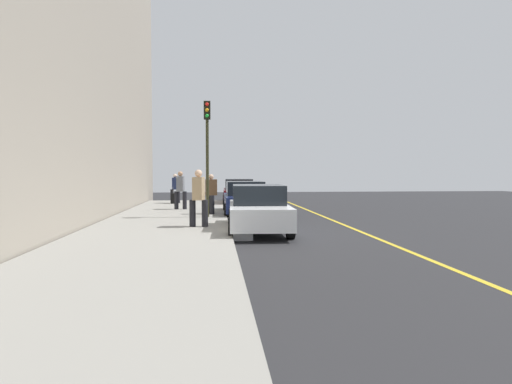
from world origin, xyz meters
TOP-DOWN VIEW (x-y plane):
  - ground_plane at (0.00, 0.00)m, footprint 56.00×56.00m
  - sidewalk at (0.00, -3.30)m, footprint 28.00×4.60m
  - lane_stripe_centre at (0.00, 3.20)m, footprint 28.00×0.14m
  - snow_bank_curb at (-0.52, -0.70)m, footprint 4.05×0.56m
  - parked_car_maroon at (-12.42, -0.05)m, footprint 4.63×1.99m
  - parked_car_navy at (-5.61, -0.15)m, footprint 4.37×1.91m
  - parked_car_white at (-0.22, -0.10)m, footprint 4.45×2.02m
  - pedestrian_brown_coat at (-4.93, -1.64)m, footprint 0.55×0.51m
  - pedestrian_navy_coat at (-11.55, -3.75)m, footprint 0.48×0.55m
  - pedestrian_tan_coat at (-0.65, -2.01)m, footprint 0.55×0.61m
  - pedestrian_grey_coat at (-7.40, -3.12)m, footprint 0.52×0.60m
  - traffic_light_pole at (-3.68, -1.77)m, footprint 0.35×0.26m
  - rolling_suitcase at (-11.16, -3.85)m, footprint 0.34×0.22m

SIDE VIEW (x-z plane):
  - ground_plane at x=0.00m, z-range 0.00..0.00m
  - lane_stripe_centre at x=0.00m, z-range 0.00..0.01m
  - sidewalk at x=0.00m, z-range 0.00..0.15m
  - snow_bank_curb at x=-0.52m, z-range 0.00..0.22m
  - rolling_suitcase at x=-11.16m, z-range -0.03..0.91m
  - parked_car_navy at x=-5.61m, z-range 0.00..1.51m
  - parked_car_white at x=-0.22m, z-range 0.00..1.51m
  - parked_car_maroon at x=-12.42m, z-range 0.00..1.51m
  - pedestrian_navy_coat at x=-11.55m, z-range 0.21..1.89m
  - pedestrian_brown_coat at x=-4.93m, z-range 0.21..1.90m
  - pedestrian_grey_coat at x=-7.40m, z-range 0.21..2.03m
  - pedestrian_tan_coat at x=-0.65m, z-range 0.21..2.07m
  - traffic_light_pole at x=-3.68m, z-range 0.94..5.49m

